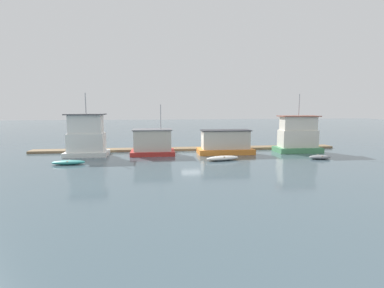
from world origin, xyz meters
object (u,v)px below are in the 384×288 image
(houseboat_green, at_px, (298,136))
(dinghy_teal, at_px, (68,162))
(dinghy_white, at_px, (223,158))
(houseboat_orange, at_px, (225,143))
(dinghy_grey, at_px, (320,157))
(houseboat_white, at_px, (86,137))
(mooring_post_far_right, at_px, (144,145))
(houseboat_red, at_px, (153,143))

(houseboat_green, relative_size, dinghy_teal, 2.26)
(houseboat_green, bearing_deg, dinghy_teal, -169.14)
(dinghy_white, bearing_deg, houseboat_green, 23.70)
(dinghy_teal, xyz_separation_m, dinghy_white, (16.78, 0.39, 0.03))
(houseboat_orange, height_order, dinghy_teal, houseboat_orange)
(dinghy_teal, distance_m, dinghy_grey, 28.32)
(houseboat_orange, distance_m, houseboat_green, 10.03)
(houseboat_white, height_order, houseboat_orange, houseboat_white)
(dinghy_grey, bearing_deg, mooring_post_far_right, 159.12)
(mooring_post_far_right, bearing_deg, dinghy_teal, -134.77)
(dinghy_white, height_order, mooring_post_far_right, mooring_post_far_right)
(houseboat_red, bearing_deg, dinghy_teal, -147.57)
(dinghy_teal, bearing_deg, dinghy_white, 1.34)
(houseboat_red, bearing_deg, houseboat_white, -179.97)
(houseboat_orange, distance_m, dinghy_grey, 11.44)
(houseboat_white, xyz_separation_m, dinghy_teal, (-0.70, -5.60, -2.10))
(mooring_post_far_right, bearing_deg, houseboat_red, -63.07)
(houseboat_white, distance_m, mooring_post_far_right, 7.47)
(houseboat_white, bearing_deg, dinghy_teal, -97.14)
(houseboat_green, bearing_deg, houseboat_orange, -178.62)
(houseboat_red, distance_m, dinghy_teal, 10.53)
(dinghy_teal, bearing_deg, houseboat_white, 82.86)
(dinghy_white, relative_size, mooring_post_far_right, 2.11)
(houseboat_green, height_order, mooring_post_far_right, houseboat_green)
(houseboat_green, distance_m, dinghy_white, 12.63)
(houseboat_green, relative_size, mooring_post_far_right, 3.98)
(dinghy_grey, relative_size, mooring_post_far_right, 1.34)
(dinghy_grey, bearing_deg, dinghy_teal, 179.84)
(houseboat_green, height_order, dinghy_teal, houseboat_green)
(houseboat_green, bearing_deg, mooring_post_far_right, 173.41)
(houseboat_green, bearing_deg, houseboat_white, 179.61)
(dinghy_teal, xyz_separation_m, dinghy_grey, (28.32, -0.08, 0.01))
(houseboat_orange, distance_m, dinghy_white, 5.12)
(houseboat_red, xyz_separation_m, houseboat_orange, (9.39, -0.43, -0.14))
(dinghy_grey, bearing_deg, houseboat_orange, 152.55)
(houseboat_orange, relative_size, mooring_post_far_right, 3.67)
(dinghy_white, xyz_separation_m, mooring_post_far_right, (-9.06, 7.39, 0.72))
(houseboat_green, bearing_deg, dinghy_white, -156.30)
(houseboat_green, relative_size, dinghy_grey, 2.96)
(houseboat_white, xyz_separation_m, houseboat_red, (8.12, 0.00, -0.80))
(dinghy_grey, xyz_separation_m, mooring_post_far_right, (-20.60, 7.86, 0.74))
(houseboat_red, xyz_separation_m, mooring_post_far_right, (-1.10, 2.17, -0.55))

